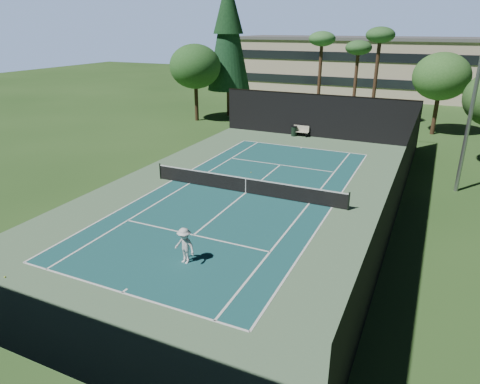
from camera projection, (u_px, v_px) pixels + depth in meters
The scene contains 21 objects.
ground at pixel (246, 193), 26.87m from camera, with size 160.00×160.00×0.00m, color #284D1D.
apron_slab at pixel (246, 193), 26.87m from camera, with size 18.00×32.00×0.01m, color #547854.
court_surface at pixel (246, 193), 26.87m from camera, with size 10.97×23.77×0.01m, color #195152.
court_lines at pixel (246, 193), 26.87m from camera, with size 11.07×23.87×0.01m.
tennis_net at pixel (246, 185), 26.67m from camera, with size 12.90×0.10×1.10m.
fence at pixel (246, 162), 26.20m from camera, with size 18.04×32.05×4.03m.
player at pixel (185, 246), 18.69m from camera, with size 1.09×0.63×1.69m, color silver.
tennis_ball_a at pixel (5, 277), 17.84m from camera, with size 0.07×0.07×0.07m, color #D9EF36.
tennis_ball_b at pixel (249, 185), 28.07m from camera, with size 0.07×0.07×0.07m, color #C4DB31.
tennis_ball_c at pixel (251, 172), 30.58m from camera, with size 0.07×0.07×0.07m, color #C9DD32.
tennis_ball_d at pixel (199, 164), 32.51m from camera, with size 0.07×0.07×0.07m, color #BEDB31.
park_bench at pixel (301, 131), 40.49m from camera, with size 1.50×0.45×1.02m.
trash_bin at pixel (294, 131), 40.61m from camera, with size 0.56×0.56×0.95m.
pine_tree at pixel (228, 28), 46.70m from camera, with size 4.80×4.80×15.00m.
palm_a at pixel (322, 42), 44.97m from camera, with size 2.80×2.80×9.32m.
palm_b at pixel (358, 50), 45.59m from camera, with size 2.80×2.80×8.42m.
palm_c at pixel (380, 39), 41.63m from camera, with size 2.80×2.80×9.77m.
decid_tree_a at pixel (441, 77), 39.59m from camera, with size 5.12×5.12×7.62m.
decid_tree_c at pixel (195, 67), 45.48m from camera, with size 5.44×5.44×8.09m.
campus_building at pixel (371, 66), 64.22m from camera, with size 40.50×12.50×8.30m.
light_pole at pixel (476, 88), 24.90m from camera, with size 0.90×0.25×12.22m.
Camera 1 is at (10.20, -22.84, 9.82)m, focal length 32.00 mm.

